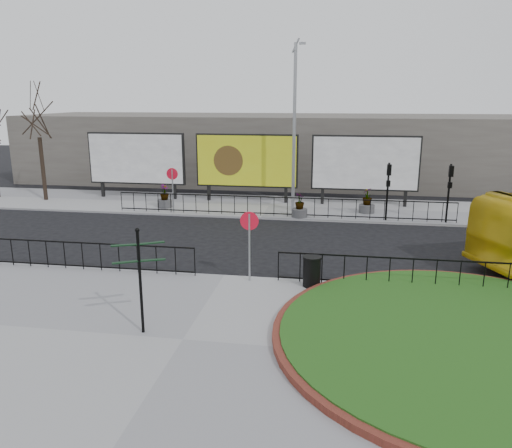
% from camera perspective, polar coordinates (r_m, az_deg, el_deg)
% --- Properties ---
extents(ground, '(90.00, 90.00, 0.00)m').
position_cam_1_polar(ground, '(18.18, -3.65, -6.18)').
color(ground, black).
rests_on(ground, ground).
extents(pavement_near, '(30.00, 10.00, 0.12)m').
position_cam_1_polar(pavement_near, '(13.74, -8.36, -13.13)').
color(pavement_near, gray).
rests_on(pavement_near, ground).
extents(pavement_far, '(44.00, 6.00, 0.12)m').
position_cam_1_polar(pavement_far, '(29.53, 1.48, 2.02)').
color(pavement_far, gray).
rests_on(pavement_far, ground).
extents(brick_edge, '(10.40, 10.40, 0.18)m').
position_cam_1_polar(brick_edge, '(14.49, 23.36, -12.07)').
color(brick_edge, maroon).
rests_on(brick_edge, pavement_near).
extents(grass_lawn, '(10.00, 10.00, 0.22)m').
position_cam_1_polar(grass_lawn, '(14.48, 23.37, -12.00)').
color(grass_lawn, '#1C4311').
rests_on(grass_lawn, pavement_near).
extents(railing_near_left, '(10.00, 0.10, 1.10)m').
position_cam_1_polar(railing_near_left, '(19.87, -21.04, -3.30)').
color(railing_near_left, black).
rests_on(railing_near_left, pavement_near).
extents(railing_near_right, '(9.00, 0.10, 1.10)m').
position_cam_1_polar(railing_near_right, '(17.46, 17.47, -5.38)').
color(railing_near_right, black).
rests_on(railing_near_right, pavement_near).
extents(railing_far, '(18.00, 0.10, 1.10)m').
position_cam_1_polar(railing_far, '(26.66, 2.84, 2.00)').
color(railing_far, black).
rests_on(railing_far, pavement_far).
extents(speed_sign_far, '(0.64, 0.07, 2.47)m').
position_cam_1_polar(speed_sign_far, '(27.82, -9.53, 4.95)').
color(speed_sign_far, gray).
rests_on(speed_sign_far, pavement_far).
extents(speed_sign_near, '(0.64, 0.07, 2.47)m').
position_cam_1_polar(speed_sign_near, '(17.04, -0.76, -0.80)').
color(speed_sign_near, gray).
rests_on(speed_sign_near, pavement_near).
extents(billboard_left, '(6.20, 0.31, 4.10)m').
position_cam_1_polar(billboard_left, '(32.26, -13.51, 7.26)').
color(billboard_left, black).
rests_on(billboard_left, pavement_far).
extents(billboard_mid, '(6.20, 0.31, 4.10)m').
position_cam_1_polar(billboard_mid, '(30.28, -1.08, 7.21)').
color(billboard_mid, black).
rests_on(billboard_mid, pavement_far).
extents(billboard_right, '(6.20, 0.31, 4.10)m').
position_cam_1_polar(billboard_right, '(29.85, 12.37, 6.77)').
color(billboard_right, black).
rests_on(billboard_right, pavement_far).
extents(lamp_post, '(0.74, 0.18, 9.23)m').
position_cam_1_polar(lamp_post, '(27.73, 4.41, 11.13)').
color(lamp_post, gray).
rests_on(lamp_post, pavement_far).
extents(signal_pole_a, '(0.22, 0.26, 3.00)m').
position_cam_1_polar(signal_pole_a, '(26.41, 14.87, 4.58)').
color(signal_pole_a, black).
rests_on(signal_pole_a, pavement_far).
extents(signal_pole_b, '(0.22, 0.26, 3.00)m').
position_cam_1_polar(signal_pole_b, '(26.88, 21.25, 4.24)').
color(signal_pole_b, black).
rests_on(signal_pole_b, pavement_far).
extents(tree_left, '(2.00, 2.00, 7.00)m').
position_cam_1_polar(tree_left, '(33.39, -23.44, 8.47)').
color(tree_left, '#2D2119').
rests_on(tree_left, pavement_far).
extents(building_backdrop, '(40.00, 10.00, 5.00)m').
position_cam_1_polar(building_backdrop, '(38.97, 3.50, 8.64)').
color(building_backdrop, '#625D56').
rests_on(building_backdrop, ground).
extents(fingerpost_sign, '(1.33, 0.76, 2.95)m').
position_cam_1_polar(fingerpost_sign, '(13.61, -13.16, -5.19)').
color(fingerpost_sign, black).
rests_on(fingerpost_sign, pavement_near).
extents(litter_bin, '(0.64, 0.64, 1.06)m').
position_cam_1_polar(litter_bin, '(17.00, 6.40, -5.39)').
color(litter_bin, black).
rests_on(litter_bin, pavement_near).
extents(planter_a, '(0.85, 0.85, 1.34)m').
position_cam_1_polar(planter_a, '(29.41, -10.40, 2.85)').
color(planter_a, '#4C4C4F').
rests_on(planter_a, pavement_far).
extents(planter_b, '(0.85, 0.85, 1.31)m').
position_cam_1_polar(planter_b, '(26.69, 5.00, 1.81)').
color(planter_b, '#4C4C4F').
rests_on(planter_b, pavement_far).
extents(planter_c, '(0.86, 0.86, 1.40)m').
position_cam_1_polar(planter_c, '(28.23, 12.56, 2.33)').
color(planter_c, '#4C4C4F').
rests_on(planter_c, pavement_far).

